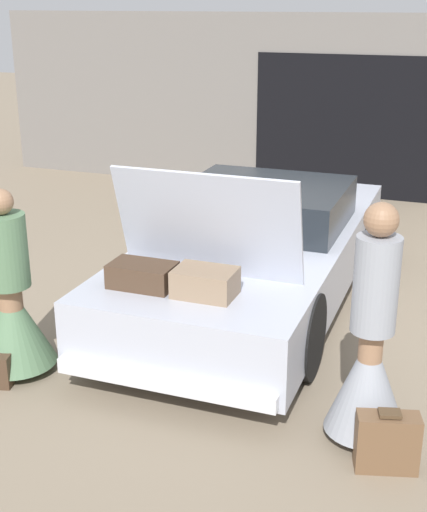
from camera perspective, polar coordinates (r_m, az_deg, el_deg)
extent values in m
plane|color=#7F705B|center=(7.52, 3.37, -3.54)|extent=(40.00, 40.00, 0.00)
cube|color=slate|center=(11.52, 10.45, 11.63)|extent=(12.00, 0.12, 2.80)
cube|color=black|center=(11.49, 10.29, 10.11)|extent=(2.80, 0.02, 2.20)
cube|color=#B2B7C6|center=(7.35, 3.44, -0.13)|extent=(1.86, 4.62, 0.59)
cube|color=#1E2328|center=(7.45, 4.15, 4.18)|extent=(1.64, 1.48, 0.41)
cylinder|color=black|center=(8.93, 0.84, 2.82)|extent=(0.18, 0.74, 0.74)
cylinder|color=black|center=(8.54, 11.82, 1.58)|extent=(0.18, 0.74, 0.74)
cylinder|color=black|center=(6.50, -7.52, -4.05)|extent=(0.18, 0.74, 0.74)
cylinder|color=black|center=(5.95, 7.47, -6.39)|extent=(0.18, 0.74, 0.74)
cube|color=silver|center=(5.42, -4.03, -10.08)|extent=(1.77, 0.10, 0.12)
cube|color=#B2B7C6|center=(5.83, -0.48, 2.46)|extent=(1.59, 0.31, 0.94)
cube|color=#473323|center=(5.81, -5.70, -1.53)|extent=(0.53, 0.32, 0.20)
cube|color=#8C7259|center=(5.60, -0.67, -2.13)|extent=(0.48, 0.34, 0.22)
cylinder|color=#997051|center=(6.22, -15.70, -5.60)|extent=(0.20, 0.20, 0.77)
cone|color=#567A56|center=(6.21, -15.73, -5.28)|extent=(0.68, 0.68, 0.69)
cylinder|color=#567A56|center=(5.97, -16.31, 0.40)|extent=(0.36, 0.36, 0.61)
sphere|color=#997051|center=(5.85, -16.69, 4.18)|extent=(0.21, 0.21, 0.21)
cylinder|color=#997051|center=(5.20, 12.22, -10.11)|extent=(0.17, 0.17, 0.85)
cone|color=#9399A3|center=(5.17, 12.25, -9.70)|extent=(0.58, 0.58, 0.77)
cylinder|color=#9399A3|center=(4.86, 12.87, -2.27)|extent=(0.31, 0.31, 0.68)
sphere|color=#997051|center=(4.72, 13.28, 2.85)|extent=(0.23, 0.23, 0.23)
cube|color=brown|center=(5.03, 13.72, -14.28)|extent=(0.45, 0.28, 0.41)
cube|color=#4C3823|center=(4.91, 13.93, -12.12)|extent=(0.17, 0.14, 0.02)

